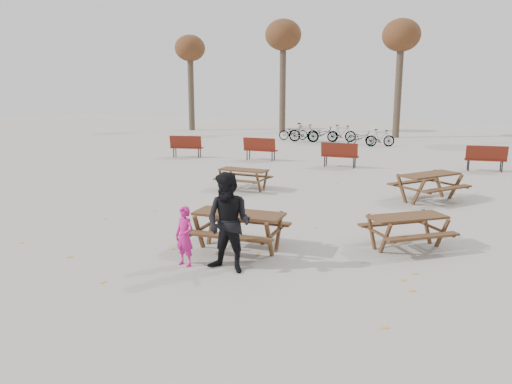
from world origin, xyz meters
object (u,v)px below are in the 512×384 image
(soda_bottle, at_px, (229,211))
(picnic_table_north, at_px, (244,180))
(picnic_table_far, at_px, (429,187))
(picnic_table_east, at_px, (407,232))
(main_picnic_table, at_px, (239,222))
(food_tray, at_px, (233,214))
(child, at_px, (185,236))
(adult, at_px, (229,223))

(soda_bottle, height_order, picnic_table_north, soda_bottle)
(picnic_table_far, bearing_deg, picnic_table_east, -144.14)
(soda_bottle, height_order, picnic_table_far, soda_bottle)
(picnic_table_east, xyz_separation_m, picnic_table_far, (0.31, 4.73, 0.06))
(main_picnic_table, distance_m, picnic_table_far, 6.96)
(food_tray, xyz_separation_m, soda_bottle, (-0.07, -0.03, 0.05))
(main_picnic_table, xyz_separation_m, child, (-0.59, -1.20, -0.03))
(picnic_table_north, bearing_deg, picnic_table_east, -34.22)
(child, bearing_deg, adult, 15.69)
(adult, bearing_deg, main_picnic_table, 109.82)
(food_tray, xyz_separation_m, picnic_table_far, (3.54, 6.18, -0.40))
(main_picnic_table, distance_m, picnic_table_east, 3.45)
(picnic_table_far, bearing_deg, adult, -164.48)
(main_picnic_table, relative_size, food_tray, 10.00)
(soda_bottle, distance_m, picnic_table_north, 6.16)
(picnic_table_north, bearing_deg, main_picnic_table, -64.37)
(picnic_table_far, bearing_deg, soda_bottle, -170.62)
(child, bearing_deg, main_picnic_table, 78.03)
(soda_bottle, relative_size, adult, 0.09)
(picnic_table_north, bearing_deg, adult, -65.54)
(picnic_table_east, relative_size, picnic_table_far, 0.86)
(food_tray, height_order, picnic_table_north, food_tray)
(food_tray, bearing_deg, adult, -71.63)
(food_tray, height_order, picnic_table_east, food_tray)
(adult, relative_size, picnic_table_north, 1.16)
(main_picnic_table, distance_m, soda_bottle, 0.35)
(main_picnic_table, bearing_deg, adult, -76.34)
(main_picnic_table, relative_size, picnic_table_far, 0.97)
(adult, relative_size, picnic_table_far, 0.97)
(food_tray, relative_size, picnic_table_north, 0.12)
(adult, xyz_separation_m, picnic_table_far, (3.21, 7.19, -0.50))
(main_picnic_table, xyz_separation_m, food_tray, (-0.05, -0.17, 0.21))
(soda_bottle, relative_size, picnic_table_east, 0.11)
(child, xyz_separation_m, adult, (0.87, 0.02, 0.34))
(food_tray, height_order, child, child)
(picnic_table_far, bearing_deg, main_picnic_table, -170.58)
(food_tray, xyz_separation_m, adult, (0.33, -1.00, 0.11))
(soda_bottle, xyz_separation_m, child, (-0.47, -1.00, -0.29))
(child, height_order, adult, adult)
(food_tray, bearing_deg, main_picnic_table, 74.13)
(child, distance_m, picnic_table_east, 4.52)
(child, bearing_deg, picnic_table_far, 74.75)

